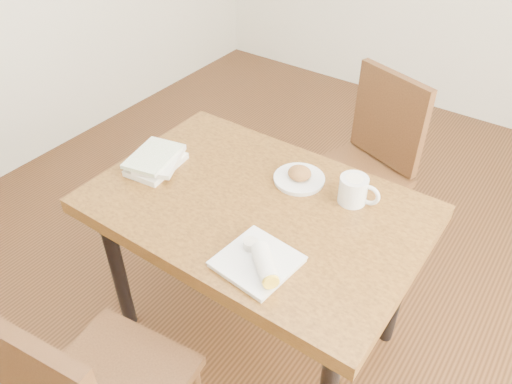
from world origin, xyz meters
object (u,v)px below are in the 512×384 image
Objects in this scene: plate_burrito at (260,262)px; book_stack at (157,161)px; chair_far at (367,158)px; plate_scone at (299,177)px; coffee_mug at (354,190)px; table at (256,220)px.

book_stack is (-0.64, 0.21, 0.01)m from plate_burrito.
chair_far is 0.62m from plate_scone.
plate_burrito is 0.68m from book_stack.
coffee_mug is at bearing 1.95° from plate_scone.
coffee_mug is 0.62× the size of plate_burrito.
plate_burrito is at bearing -73.78° from plate_scone.
chair_far is at bearing 55.86° from book_stack.
coffee_mug is 0.57× the size of book_stack.
table is at bearing -106.44° from plate_scone.
chair_far is (0.11, 0.78, -0.12)m from table.
table is 0.79m from chair_far.
chair_far reaches higher than plate_burrito.
plate_scone is (-0.05, -0.57, 0.22)m from chair_far.
coffee_mug is 0.78m from book_stack.
plate_scone is 1.28× the size of coffee_mug.
chair_far reaches higher than plate_scone.
plate_scone is at bearing -178.05° from coffee_mug.
coffee_mug is (0.28, 0.21, 0.14)m from table.
table is 0.47m from book_stack.
table is at bearing -143.53° from coffee_mug.
table is 7.80× the size of coffee_mug.
plate_scone is at bearing 73.56° from table.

